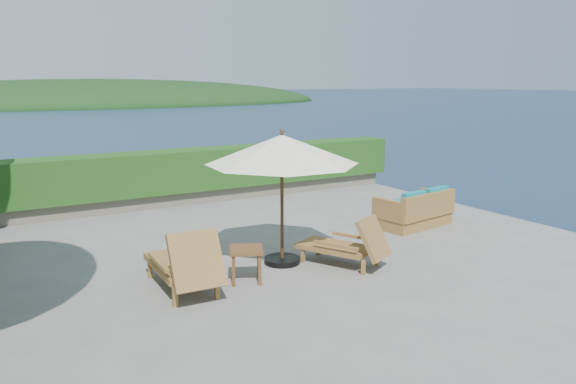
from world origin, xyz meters
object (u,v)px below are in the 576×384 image
patio_umbrella (282,151)px  lounge_right (347,245)px  side_table (246,254)px  wicker_loveseat (415,211)px  lounge_left (185,264)px

patio_umbrella → lounge_right: bearing=-37.5°
patio_umbrella → side_table: size_ratio=4.80×
lounge_right → wicker_loveseat: 3.10m
lounge_right → patio_umbrella: bearing=116.0°
patio_umbrella → wicker_loveseat: 4.05m
patio_umbrella → lounge_left: size_ratio=1.79×
lounge_right → lounge_left: bearing=148.0°
patio_umbrella → lounge_right: 1.91m
lounge_left → lounge_right: 2.76m
lounge_right → side_table: bearing=147.8°
patio_umbrella → lounge_right: (0.87, -0.67, -1.56)m
lounge_left → side_table: lounge_left is taller
lounge_left → patio_umbrella: bearing=14.4°
side_table → wicker_loveseat: (4.57, 1.17, -0.12)m
wicker_loveseat → lounge_right: bearing=-163.4°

